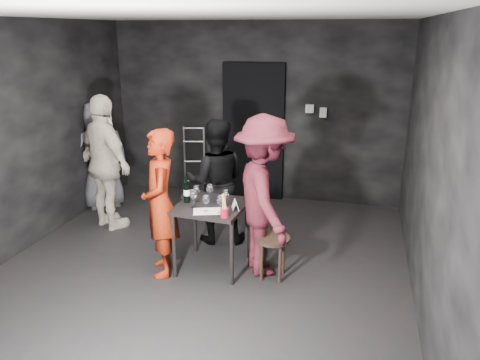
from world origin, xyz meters
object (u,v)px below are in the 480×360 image
(man_maroon, at_px, (264,184))
(bystander_grey, at_px, (100,151))
(wine_bottle, at_px, (187,192))
(stool, at_px, (273,245))
(woman_black, at_px, (216,179))
(tasting_table, at_px, (211,213))
(server_red, at_px, (160,199))
(hand_truck, at_px, (195,183))
(bystander_cream, at_px, (104,150))
(breadstick_cup, at_px, (224,206))

(man_maroon, relative_size, bystander_grey, 1.18)
(man_maroon, xyz_separation_m, wine_bottle, (-0.85, -0.06, -0.15))
(stool, bearing_deg, woman_black, 139.19)
(tasting_table, height_order, stool, tasting_table)
(woman_black, bearing_deg, stool, 123.60)
(woman_black, bearing_deg, tasting_table, 88.10)
(server_red, relative_size, woman_black, 1.06)
(server_red, bearing_deg, stool, 72.68)
(hand_truck, height_order, bystander_cream, bystander_cream)
(bystander_cream, distance_m, bystander_grey, 0.84)
(hand_truck, xyz_separation_m, bystander_grey, (-1.14, -0.84, 0.66))
(server_red, height_order, woman_black, server_red)
(hand_truck, distance_m, tasting_table, 2.49)
(stool, xyz_separation_m, server_red, (-1.19, -0.19, 0.48))
(man_maroon, xyz_separation_m, bystander_cream, (-2.26, 0.65, 0.05))
(stool, xyz_separation_m, man_maroon, (-0.13, 0.12, 0.64))
(woman_black, height_order, bystander_grey, bystander_grey)
(tasting_table, xyz_separation_m, wine_bottle, (-0.28, 0.01, 0.21))
(bystander_grey, relative_size, wine_bottle, 5.87)
(stool, xyz_separation_m, bystander_cream, (-2.39, 0.78, 0.69))
(woman_black, height_order, man_maroon, man_maroon)
(bystander_grey, height_order, breadstick_cup, bystander_grey)
(hand_truck, distance_m, wine_bottle, 2.43)
(bystander_cream, bearing_deg, stool, -168.08)
(bystander_cream, height_order, wine_bottle, bystander_cream)
(server_red, height_order, bystander_cream, bystander_cream)
(man_maroon, height_order, bystander_cream, bystander_cream)
(tasting_table, distance_m, woman_black, 0.73)
(stool, relative_size, woman_black, 0.29)
(stool, distance_m, man_maroon, 0.66)
(server_red, height_order, man_maroon, man_maroon)
(woman_black, xyz_separation_m, man_maroon, (0.74, -0.63, 0.21))
(tasting_table, height_order, wine_bottle, wine_bottle)
(man_maroon, relative_size, breadstick_cup, 7.71)
(bystander_cream, bearing_deg, wine_bottle, -177.06)
(tasting_table, relative_size, breadstick_cup, 2.85)
(hand_truck, distance_m, woman_black, 1.85)
(tasting_table, height_order, woman_black, woman_black)
(woman_black, distance_m, wine_bottle, 0.70)
(breadstick_cup, bearing_deg, bystander_cream, 152.06)
(server_red, bearing_deg, woman_black, 134.92)
(hand_truck, distance_m, server_red, 2.61)
(server_red, bearing_deg, bystander_cream, -155.23)
(hand_truck, relative_size, bystander_grey, 0.64)
(woman_black, height_order, breadstick_cup, woman_black)
(tasting_table, relative_size, bystander_cream, 0.35)
(stool, bearing_deg, tasting_table, 175.63)
(wine_bottle, bearing_deg, man_maroon, 4.32)
(bystander_grey, relative_size, breadstick_cup, 6.56)
(server_red, distance_m, bystander_grey, 2.34)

